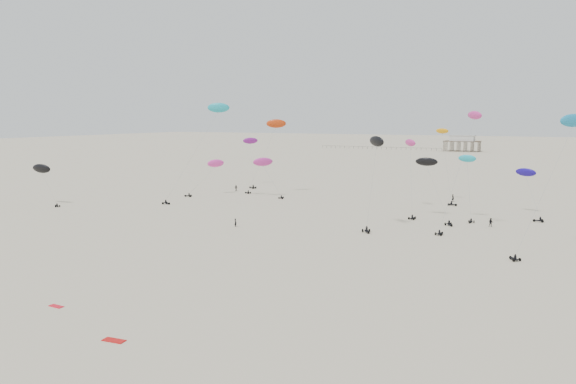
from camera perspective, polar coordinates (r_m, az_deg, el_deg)
The scene contains 23 objects.
ground_plane at distance 209.71m, azimuth 13.57°, elevation 1.75°, with size 900.00×900.00×0.00m, color beige.
pavilion_main at distance 358.42m, azimuth 17.27°, elevation 4.64°, with size 21.00×13.00×9.80m.
pier_fence at distance 370.14m, azimuth 9.25°, elevation 4.44°, with size 80.20×0.20×1.50m.
rig_0 at distance 104.04m, azimuth 8.73°, elevation 2.70°, with size 4.49×8.51×17.36m.
rig_1 at distance 105.98m, azimuth 17.43°, elevation 3.90°, with size 6.63×11.10×22.24m.
rig_2 at distance 118.10m, azimuth 17.83°, elevation 1.61°, with size 4.35×5.99×13.28m.
rig_3 at distance 125.75m, azimuth 12.39°, elevation 2.69°, with size 7.31×17.32×20.28m.
rig_4 at distance 117.56m, azimuth 14.38°, elevation 1.68°, with size 9.94×10.27×14.29m.
rig_5 at distance 94.53m, azimuth 26.16°, elevation 4.37°, with size 9.96×13.81×22.51m.
rig_6 at distance 151.44m, azimuth -7.82°, elevation 2.38°, with size 6.81×10.84×10.82m.
rig_7 at distance 152.00m, azimuth -1.52°, elevation 6.23°, with size 10.45×6.60×20.44m.
rig_8 at distance 139.46m, azimuth 15.87°, elevation 2.54°, with size 6.89×7.40×18.14m.
rig_9 at distance 170.63m, azimuth -3.79°, elevation 4.06°, with size 9.09×11.81×15.80m.
rig_10 at distance 128.93m, azimuth 23.27°, elevation 0.84°, with size 6.98×12.76×13.06m.
rig_11 at distance 141.07m, azimuth -7.85°, elevation 7.10°, with size 10.76×15.79×25.85m.
rig_12 at distance 145.69m, azimuth -2.36°, elevation 2.69°, with size 9.29×5.23×10.91m.
rig_13 at distance 144.82m, azimuth -23.64°, elevation 1.88°, with size 9.73×3.46×10.47m.
spectator_0 at distance 106.98m, azimuth -5.35°, elevation -3.55°, with size 0.69×0.47×1.89m, color black.
spectator_1 at distance 113.34m, azimuth 19.90°, elevation -3.35°, with size 0.97×0.56×1.99m, color black.
spectator_2 at distance 158.94m, azimuth -5.30°, elevation 0.11°, with size 1.18×0.64×2.00m, color black.
spectator_3 at distance 144.08m, azimuth 16.39°, elevation -0.94°, with size 0.78×0.54×2.14m, color black.
grounded_kite_a at distance 56.38m, azimuth -17.26°, elevation -14.24°, with size 2.20×0.90×0.08m, color red.
grounded_kite_b at distance 67.89m, azimuth -22.49°, elevation -10.70°, with size 1.80×0.70×0.07m, color red.
Camera 1 is at (44.87, -3.81, 20.66)m, focal length 35.00 mm.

